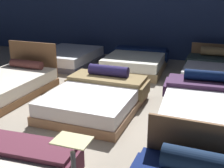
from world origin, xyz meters
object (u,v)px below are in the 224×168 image
object	(u,v)px
bed_3	(7,84)
bed_8	(213,69)
bed_6	(67,57)
bed_7	(136,62)
bed_4	(96,97)
bed_5	(209,110)

from	to	relation	value
bed_3	bed_8	world-z (taller)	bed_3
bed_6	bed_7	distance (m)	2.21
bed_4	bed_6	size ratio (longest dim) A/B	0.98
bed_3	bed_6	size ratio (longest dim) A/B	1.01
bed_5	bed_6	size ratio (longest dim) A/B	1.03
bed_3	bed_4	bearing A→B (deg)	0.31
bed_5	bed_6	xyz separation A→B (m)	(-4.27, 2.86, -0.06)
bed_3	bed_4	xyz separation A→B (m)	(2.17, -0.05, 0.00)
bed_4	bed_5	size ratio (longest dim) A/B	0.95
bed_5	bed_8	xyz separation A→B (m)	(0.05, 2.96, -0.06)
bed_7	bed_4	bearing A→B (deg)	-92.07
bed_4	bed_8	distance (m)	3.66
bed_3	bed_4	distance (m)	2.17
bed_3	bed_5	distance (m)	4.25
bed_6	bed_8	xyz separation A→B (m)	(4.32, 0.09, 0.00)
bed_8	bed_7	bearing A→B (deg)	-175.18
bed_4	bed_6	xyz separation A→B (m)	(-2.19, 2.88, -0.02)
bed_3	bed_5	size ratio (longest dim) A/B	0.99
bed_6	bed_4	bearing A→B (deg)	-51.50
bed_4	bed_7	world-z (taller)	bed_4
bed_5	bed_8	world-z (taller)	bed_5
bed_3	bed_8	xyz separation A→B (m)	(4.30, 2.93, -0.01)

